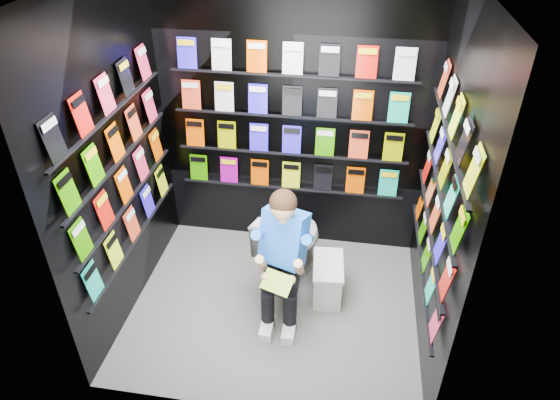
# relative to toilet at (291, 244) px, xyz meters

# --- Properties ---
(floor) EXTENTS (2.40, 2.40, 0.00)m
(floor) POSITION_rel_toilet_xyz_m (-0.08, -0.42, -0.37)
(floor) COLOR slate
(floor) RESTS_ON ground
(wall_back) EXTENTS (2.40, 0.04, 2.60)m
(wall_back) POSITION_rel_toilet_xyz_m (-0.08, 0.58, 0.93)
(wall_back) COLOR black
(wall_back) RESTS_ON floor
(wall_front) EXTENTS (2.40, 0.04, 2.60)m
(wall_front) POSITION_rel_toilet_xyz_m (-0.08, -1.42, 0.93)
(wall_front) COLOR black
(wall_front) RESTS_ON floor
(wall_left) EXTENTS (0.04, 2.00, 2.60)m
(wall_left) POSITION_rel_toilet_xyz_m (-1.28, -0.42, 0.93)
(wall_left) COLOR black
(wall_left) RESTS_ON floor
(wall_right) EXTENTS (0.04, 2.00, 2.60)m
(wall_right) POSITION_rel_toilet_xyz_m (1.12, -0.42, 0.93)
(wall_right) COLOR black
(wall_right) RESTS_ON floor
(comics_back) EXTENTS (2.10, 0.06, 1.37)m
(comics_back) POSITION_rel_toilet_xyz_m (-0.08, 0.55, 0.94)
(comics_back) COLOR #E24520
(comics_back) RESTS_ON wall_back
(comics_left) EXTENTS (0.06, 1.70, 1.37)m
(comics_left) POSITION_rel_toilet_xyz_m (-1.25, -0.42, 0.94)
(comics_left) COLOR #E24520
(comics_left) RESTS_ON wall_left
(comics_right) EXTENTS (0.06, 1.70, 1.37)m
(comics_right) POSITION_rel_toilet_xyz_m (1.09, -0.42, 0.94)
(comics_right) COLOR #E24520
(comics_right) RESTS_ON wall_right
(toilet) EXTENTS (0.64, 0.85, 0.73)m
(toilet) POSITION_rel_toilet_xyz_m (0.00, 0.00, 0.00)
(toilet) COLOR silver
(toilet) RESTS_ON floor
(longbox) EXTENTS (0.27, 0.44, 0.32)m
(longbox) POSITION_rel_toilet_xyz_m (0.35, -0.19, -0.21)
(longbox) COLOR silver
(longbox) RESTS_ON floor
(longbox_lid) EXTENTS (0.29, 0.47, 0.03)m
(longbox_lid) POSITION_rel_toilet_xyz_m (0.35, -0.19, -0.03)
(longbox_lid) COLOR silver
(longbox_lid) RESTS_ON longbox
(reader) EXTENTS (0.67, 0.80, 1.27)m
(reader) POSITION_rel_toilet_xyz_m (0.00, -0.38, 0.37)
(reader) COLOR blue
(reader) RESTS_ON toilet
(held_comic) EXTENTS (0.27, 0.21, 0.10)m
(held_comic) POSITION_rel_toilet_xyz_m (0.00, -0.73, 0.21)
(held_comic) COLOR green
(held_comic) RESTS_ON reader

